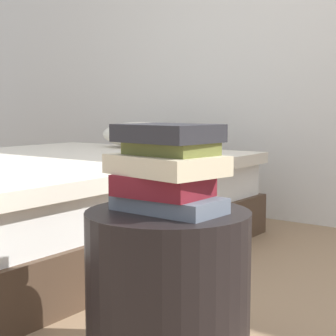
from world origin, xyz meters
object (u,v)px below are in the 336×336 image
object	(u,v)px
book_maroon	(163,185)
book_cream	(166,165)
side_table	(168,289)
book_slate	(168,204)
bed	(43,203)
book_olive	(171,148)
book_charcoal	(166,133)

from	to	relation	value
book_maroon	book_cream	xyz separation A→B (m)	(0.00, 0.01, 0.05)
side_table	book_slate	size ratio (longest dim) A/B	1.54
bed	book_olive	world-z (taller)	bed
book_charcoal	book_cream	bearing A→B (deg)	131.00
bed	book_olive	bearing A→B (deg)	-27.18
book_maroon	book_slate	bearing A→B (deg)	17.49
book_maroon	book_olive	distance (m)	0.10
side_table	bed	bearing A→B (deg)	154.12
book_slate	book_charcoal	world-z (taller)	book_charcoal
book_cream	book_olive	bearing A→B (deg)	58.99
side_table	book_olive	xyz separation A→B (m)	(0.00, 0.01, 0.38)
bed	side_table	size ratio (longest dim) A/B	4.60
book_cream	book_olive	distance (m)	0.04
book_maroon	book_cream	distance (m)	0.06
book_cream	book_charcoal	world-z (taller)	book_charcoal
bed	book_olive	size ratio (longest dim) A/B	9.04
book_cream	book_olive	world-z (taller)	book_olive
bed	side_table	xyz separation A→B (m)	(1.24, -0.60, -0.02)
side_table	book_slate	distance (m)	0.24
book_cream	book_charcoal	distance (m)	0.08
bed	side_table	world-z (taller)	bed
bed	book_olive	distance (m)	1.42
bed	book_olive	xyz separation A→B (m)	(1.24, -0.59, 0.36)
book_slate	book_charcoal	size ratio (longest dim) A/B	1.18
side_table	book_slate	bearing A→B (deg)	-46.06
book_slate	book_maroon	world-z (taller)	book_maroon
book_slate	book_cream	bearing A→B (deg)	148.43
bed	book_cream	xyz separation A→B (m)	(1.23, -0.60, 0.32)
book_slate	book_charcoal	xyz separation A→B (m)	(-0.01, 0.00, 0.19)
bed	book_slate	xyz separation A→B (m)	(1.25, -0.61, 0.22)
book_maroon	side_table	bearing A→B (deg)	52.68
book_slate	book_cream	xyz separation A→B (m)	(-0.01, 0.01, 0.10)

